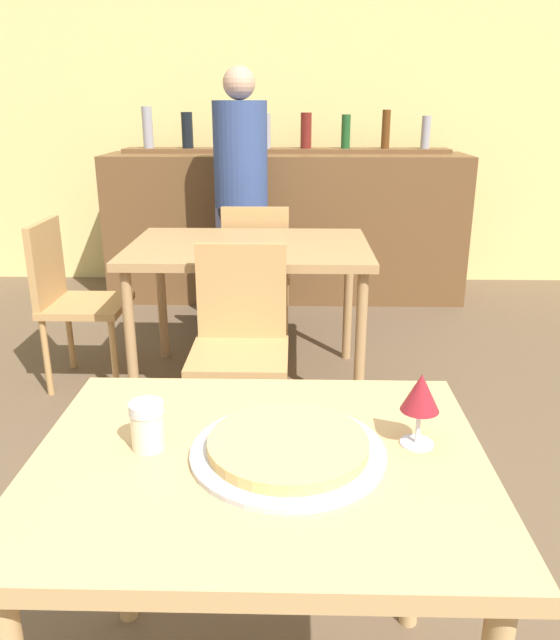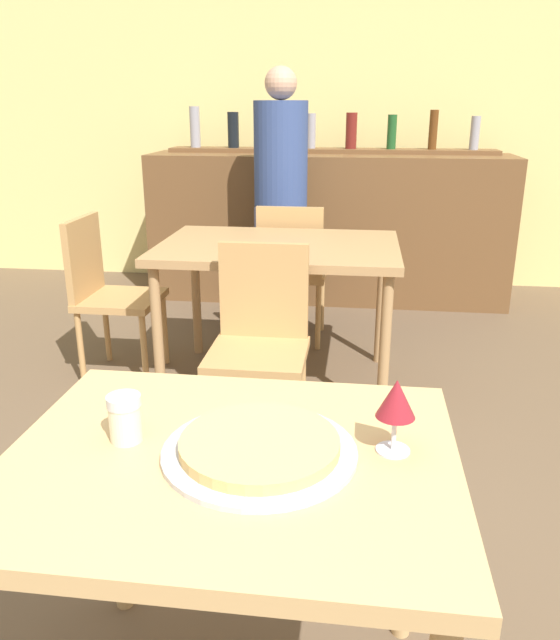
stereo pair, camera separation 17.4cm
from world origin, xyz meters
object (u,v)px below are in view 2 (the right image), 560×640
chair_far_side_front (260,333)px  pizza_tray (260,447)px  chair_far_side_left (106,287)px  person_standing (281,190)px  chair_far_side_back (292,265)px  cheese_shaker (125,418)px  wine_glass (396,401)px

chair_far_side_front → pizza_tray: (0.21, -1.32, 0.25)m
chair_far_side_left → person_standing: (0.79, 1.02, 0.38)m
chair_far_side_front → chair_far_side_left: (-0.92, 0.58, 0.00)m
chair_far_side_back → pizza_tray: 2.51m
chair_far_side_left → cheese_shaker: bearing=-155.9°
cheese_shaker → wine_glass: size_ratio=0.65×
person_standing → cheese_shaker: bearing=-89.0°
chair_far_side_left → cheese_shaker: 2.09m
chair_far_side_left → wine_glass: size_ratio=5.35×
chair_far_side_front → cheese_shaker: chair_far_side_front is taller
chair_far_side_left → pizza_tray: (1.13, -1.91, 0.25)m
cheese_shaker → pizza_tray: bearing=-4.1°
chair_far_side_left → person_standing: person_standing is taller
chair_far_side_back → pizza_tray: bearing=94.9°
chair_far_side_front → cheese_shaker: size_ratio=8.30×
chair_far_side_back → person_standing: size_ratio=0.53×
chair_far_side_back → chair_far_side_left: 1.09m
cheese_shaker → person_standing: person_standing is taller
chair_far_side_front → cheese_shaker: 1.34m
chair_far_side_back → cheese_shaker: size_ratio=8.30×
chair_far_side_front → chair_far_side_left: same height
chair_far_side_front → wine_glass: wine_glass is taller
pizza_tray → chair_far_side_back: bearing=94.9°
pizza_tray → cheese_shaker: 0.29m
wine_glass → chair_far_side_front: bearing=110.7°
chair_far_side_back → person_standing: person_standing is taller
chair_far_side_back → wine_glass: size_ratio=5.35×
chair_far_side_front → cheese_shaker: bearing=-93.2°
chair_far_side_front → person_standing: (-0.12, 1.61, 0.38)m
pizza_tray → wine_glass: wine_glass is taller
wine_glass → chair_far_side_left: bearing=126.9°
person_standing → wine_glass: bearing=-78.2°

